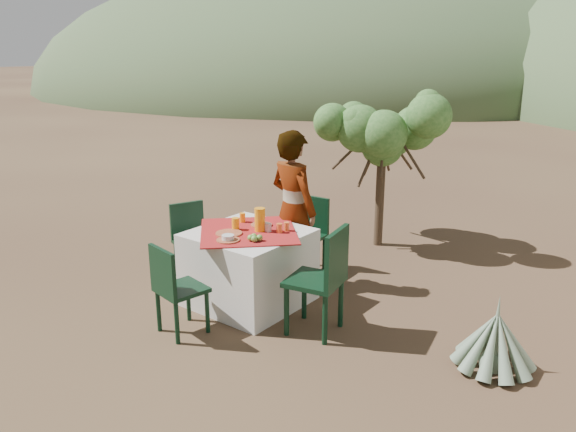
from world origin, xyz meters
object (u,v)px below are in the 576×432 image
object	(u,v)px
chair_near	(174,286)
chair_left	(191,237)
chair_right	(323,276)
shrub_tree	(388,139)
juice_pitcher	(260,220)
chair_far	(309,231)
agave	(495,341)
person	(293,209)
table	(249,267)

from	to	relation	value
chair_near	chair_left	bearing A→B (deg)	-38.60
chair_near	chair_right	world-z (taller)	chair_right
shrub_tree	juice_pitcher	world-z (taller)	shrub_tree
chair_far	chair_near	size ratio (longest dim) A/B	1.02
chair_right	juice_pitcher	world-z (taller)	chair_right
chair_far	chair_left	world-z (taller)	chair_far
chair_far	juice_pitcher	size ratio (longest dim) A/B	3.72
juice_pitcher	chair_right	bearing A→B (deg)	-9.83
shrub_tree	agave	distance (m)	3.23
chair_near	shrub_tree	distance (m)	3.45
person	shrub_tree	size ratio (longest dim) A/B	0.96
person	agave	bearing A→B (deg)	-178.89
chair_far	chair_left	size ratio (longest dim) A/B	1.02
person	shrub_tree	distance (m)	1.84
chair_near	person	xyz separation A→B (m)	(0.13, 1.56, 0.38)
chair_near	chair_right	xyz separation A→B (m)	(1.02, 0.83, 0.08)
chair_left	agave	xyz separation A→B (m)	(3.34, 0.15, -0.23)
table	chair_far	distance (m)	1.07
chair_near	agave	xyz separation A→B (m)	(2.44, 1.18, -0.23)
chair_right	chair_far	bearing A→B (deg)	-150.43
chair_left	shrub_tree	size ratio (longest dim) A/B	0.48
chair_near	juice_pitcher	distance (m)	1.07
chair_near	person	bearing A→B (deg)	-84.50
chair_right	shrub_tree	bearing A→B (deg)	-174.77
chair_right	person	distance (m)	1.19
chair_near	chair_right	bearing A→B (deg)	-130.63
table	chair_left	xyz separation A→B (m)	(-0.97, 0.12, 0.09)
chair_right	agave	size ratio (longest dim) A/B	1.41
shrub_tree	juice_pitcher	distance (m)	2.39
table	chair_left	bearing A→B (deg)	172.99
chair_right	juice_pitcher	bearing A→B (deg)	-110.95
chair_far	chair_left	xyz separation A→B (m)	(-0.93, -0.95, -0.01)
person	juice_pitcher	distance (m)	0.58
table	chair_near	size ratio (longest dim) A/B	1.54
agave	chair_left	bearing A→B (deg)	-177.35
person	shrub_tree	xyz separation A→B (m)	(0.16, 1.75, 0.54)
person	agave	xyz separation A→B (m)	(2.31, -0.38, -0.61)
chair_left	juice_pitcher	world-z (taller)	juice_pitcher
chair_left	chair_near	bearing A→B (deg)	-117.05
chair_right	person	world-z (taller)	person
table	agave	xyz separation A→B (m)	(2.37, 0.27, -0.14)
shrub_tree	agave	size ratio (longest dim) A/B	2.50
table	chair_near	distance (m)	0.92
person	chair_left	bearing A→B (deg)	37.55
chair_left	agave	size ratio (longest dim) A/B	1.19
chair_far	shrub_tree	distance (m)	1.63
chair_near	chair_left	size ratio (longest dim) A/B	1.00
chair_near	shrub_tree	bearing A→B (deg)	-84.77
table	chair_near	world-z (taller)	chair_near
chair_near	chair_left	world-z (taller)	chair_near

